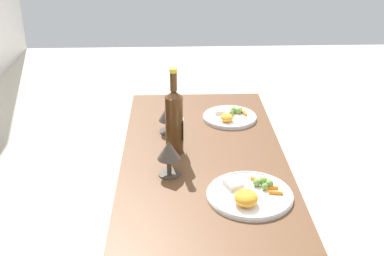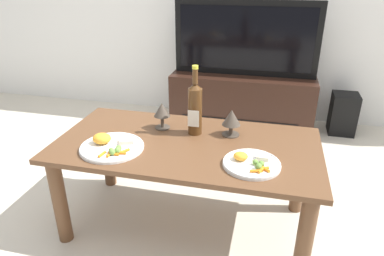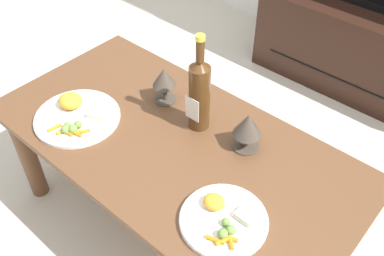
# 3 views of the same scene
# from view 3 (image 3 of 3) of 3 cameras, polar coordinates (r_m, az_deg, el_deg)

# --- Properties ---
(ground_plane) EXTENTS (6.40, 6.40, 0.00)m
(ground_plane) POSITION_cam_3_polar(r_m,az_deg,el_deg) (1.82, -2.03, -12.68)
(ground_plane) COLOR beige
(dining_table) EXTENTS (1.27, 0.65, 0.49)m
(dining_table) POSITION_cam_3_polar(r_m,az_deg,el_deg) (1.50, -2.41, -4.03)
(dining_table) COLOR brown
(dining_table) RESTS_ON ground_plane
(tv_stand) EXTENTS (1.17, 0.41, 0.46)m
(tv_stand) POSITION_cam_3_polar(r_m,az_deg,el_deg) (2.52, 22.19, 9.33)
(tv_stand) COLOR black
(tv_stand) RESTS_ON ground_plane
(wine_bottle) EXTENTS (0.07, 0.07, 0.35)m
(wine_bottle) POSITION_cam_3_polar(r_m,az_deg,el_deg) (1.40, 0.99, 4.69)
(wine_bottle) COLOR #4C2D14
(wine_bottle) RESTS_ON dining_table
(goblet_left) EXTENTS (0.08, 0.08, 0.14)m
(goblet_left) POSITION_cam_3_polar(r_m,az_deg,el_deg) (1.54, -3.68, 6.43)
(goblet_left) COLOR #473D33
(goblet_left) RESTS_ON dining_table
(goblet_right) EXTENTS (0.09, 0.09, 0.14)m
(goblet_right) POSITION_cam_3_polar(r_m,az_deg,el_deg) (1.37, 7.32, 0.20)
(goblet_right) COLOR #473D33
(goblet_right) RESTS_ON dining_table
(dinner_plate_left) EXTENTS (0.30, 0.30, 0.06)m
(dinner_plate_left) POSITION_cam_3_polar(r_m,az_deg,el_deg) (1.56, -14.94, 1.64)
(dinner_plate_left) COLOR white
(dinner_plate_left) RESTS_ON dining_table
(dinner_plate_right) EXTENTS (0.25, 0.25, 0.05)m
(dinner_plate_right) POSITION_cam_3_polar(r_m,az_deg,el_deg) (1.23, 4.18, -11.83)
(dinner_plate_right) COLOR white
(dinner_plate_right) RESTS_ON dining_table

